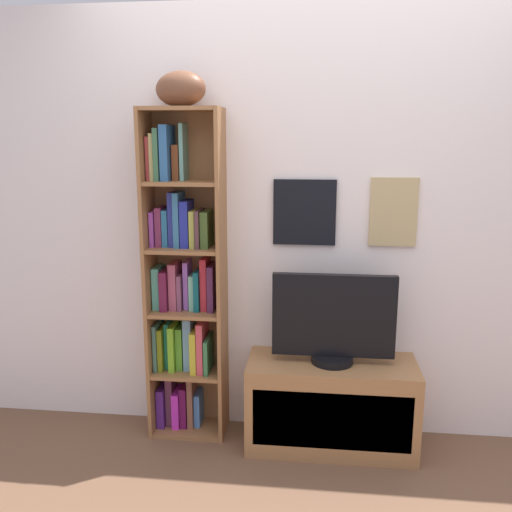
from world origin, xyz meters
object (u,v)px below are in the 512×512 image
television (333,321)px  bookshelf (184,287)px  tv_stand (331,404)px  football (181,89)px

television → bookshelf: bearing=173.3°
tv_stand → television: television is taller
bookshelf → tv_stand: (0.82, -0.10, -0.61)m
bookshelf → television: (0.82, -0.10, -0.13)m
tv_stand → football: bearing=175.1°
football → tv_stand: size_ratio=0.31×
football → television: bearing=-4.8°
bookshelf → television: 0.83m
football → television: size_ratio=0.44×
tv_stand → television: size_ratio=1.40×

